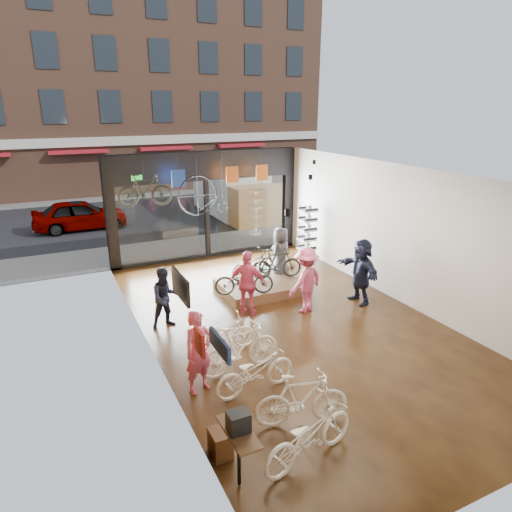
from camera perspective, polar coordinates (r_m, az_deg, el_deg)
ground_plane at (r=11.86m, az=4.07°, el=-8.33°), size 7.00×12.00×0.04m
ceiling at (r=10.70m, az=4.54°, el=10.37°), size 7.00×12.00×0.04m
wall_left at (r=9.94m, az=-13.63°, el=-2.17°), size 0.04×12.00×3.80m
wall_right at (r=13.18m, az=17.72°, el=2.54°), size 0.04×12.00×3.80m
storefront at (r=16.43m, az=-6.20°, el=6.32°), size 7.00×0.26×3.80m
exit_sign at (r=15.49m, az=-14.69°, el=9.43°), size 0.35×0.06×0.18m
street_road at (r=25.31m, az=-12.99°, el=5.79°), size 30.00×18.00×0.02m
sidewalk_near at (r=17.99m, az=-7.29°, el=1.28°), size 30.00×2.40×0.12m
sidewalk_far at (r=29.14m, az=-14.82°, el=7.41°), size 30.00×2.00×0.12m
opposite_building at (r=31.17m, az=-16.90°, el=20.77°), size 26.00×5.00×14.00m
street_car at (r=21.71m, az=-21.13°, el=4.84°), size 3.97×1.60×1.35m
box_truck at (r=22.31m, az=-2.30°, el=8.15°), size 2.28×6.84×2.69m
floor_bike_0 at (r=7.58m, az=6.65°, el=-21.31°), size 1.89×1.00×0.94m
floor_bike_1 at (r=8.23m, az=5.75°, el=-17.41°), size 1.73×0.89×1.00m
floor_bike_2 at (r=9.02m, az=-0.10°, el=-14.22°), size 1.73×0.72×0.89m
floor_bike_3 at (r=9.56m, az=-2.02°, el=-11.50°), size 1.82×0.63×1.07m
floor_bike_4 at (r=10.43m, az=-4.36°, el=-9.61°), size 1.65×0.84×0.83m
display_platform at (r=13.63m, az=0.64°, el=-3.83°), size 2.40×1.80×0.30m
display_bike_left at (r=12.56m, az=-1.50°, el=-2.98°), size 1.72×1.02×0.85m
display_bike_mid at (r=13.71m, az=2.62°, el=-0.97°), size 1.60×0.75×0.93m
display_bike_right at (r=13.80m, az=-0.43°, el=-1.03°), size 1.67×0.94×0.83m
customer_0 at (r=8.93m, az=-7.21°, el=-11.78°), size 0.71×0.58×1.67m
customer_1 at (r=11.51m, az=-11.24°, el=-5.13°), size 0.80×0.65×1.55m
customer_2 at (r=11.88m, az=-1.02°, el=-3.45°), size 1.05×1.02×1.77m
customer_3 at (r=12.15m, az=6.24°, el=-3.03°), size 1.31×1.01×1.78m
customer_4 at (r=14.24m, az=3.10°, el=0.19°), size 1.00×0.89×1.72m
customer_5 at (r=12.96m, az=12.97°, el=-1.85°), size 0.60×1.73×1.85m
sunglasses_rack at (r=16.06m, az=6.44°, el=2.68°), size 0.63×0.54×1.97m
wall_merch at (r=7.20m, az=-5.78°, el=-15.48°), size 0.40×2.40×2.60m
penny_farthing at (r=14.88m, az=-6.31°, el=7.42°), size 1.63×0.06×1.30m
hung_bike at (r=13.86m, az=-13.73°, el=7.99°), size 1.63×0.71×0.95m
jersey_left at (r=15.11m, az=-9.67°, el=9.55°), size 0.45×0.03×0.55m
jersey_mid at (r=15.73m, az=-2.97°, el=10.13°), size 0.45×0.03×0.55m
jersey_right at (r=16.19m, az=0.75°, el=10.38°), size 0.45×0.03×0.55m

